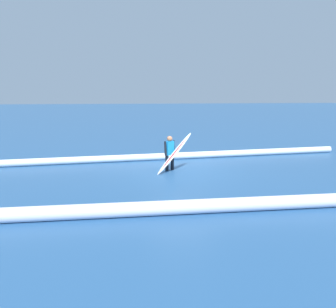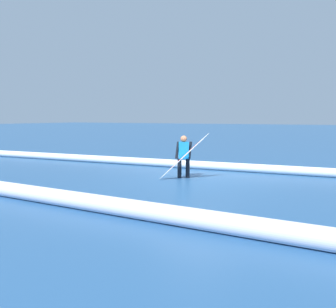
% 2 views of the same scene
% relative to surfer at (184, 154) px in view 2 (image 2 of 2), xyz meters
% --- Properties ---
extents(ground_plane, '(180.72, 180.72, 0.00)m').
position_rel_surfer_xyz_m(ground_plane, '(-0.52, 0.08, -0.81)').
color(ground_plane, '#2A588B').
extents(surfer, '(0.47, 0.43, 1.45)m').
position_rel_surfer_xyz_m(surfer, '(0.00, 0.00, 0.00)').
color(surfer, black).
rests_on(surfer, ground_plane).
extents(surfboard, '(1.63, 0.99, 1.58)m').
position_rel_surfer_xyz_m(surfboard, '(-0.16, 0.29, -0.03)').
color(surfboard, white).
rests_on(surfboard, ground_plane).
extents(wave_crest_foreground, '(21.31, 1.94, 0.32)m').
position_rel_surfer_xyz_m(wave_crest_foreground, '(1.35, -2.07, -0.65)').
color(wave_crest_foreground, white).
rests_on(wave_crest_foreground, ground_plane).
extents(wave_crest_midground, '(20.32, 0.71, 0.39)m').
position_rel_surfer_xyz_m(wave_crest_midground, '(1.38, 4.82, -0.61)').
color(wave_crest_midground, white).
rests_on(wave_crest_midground, ground_plane).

